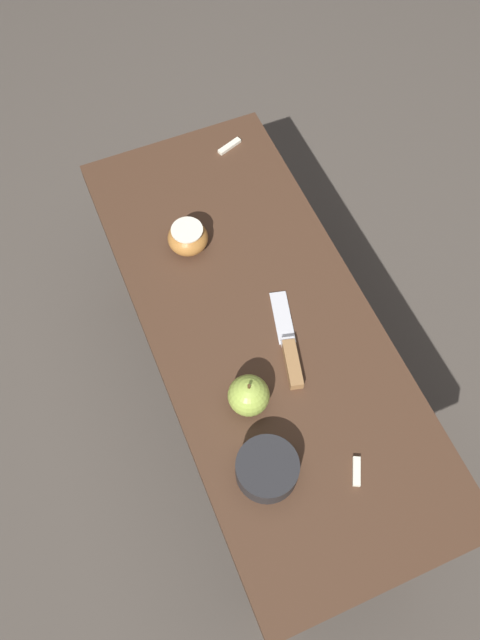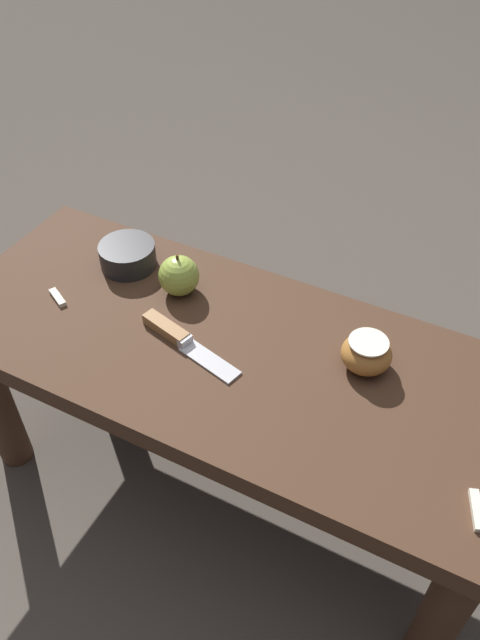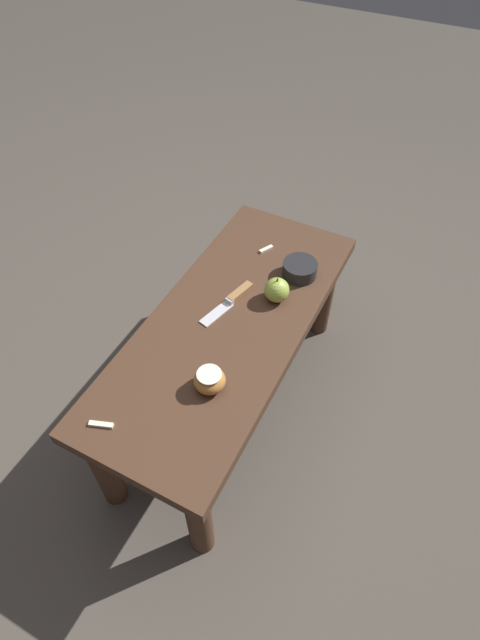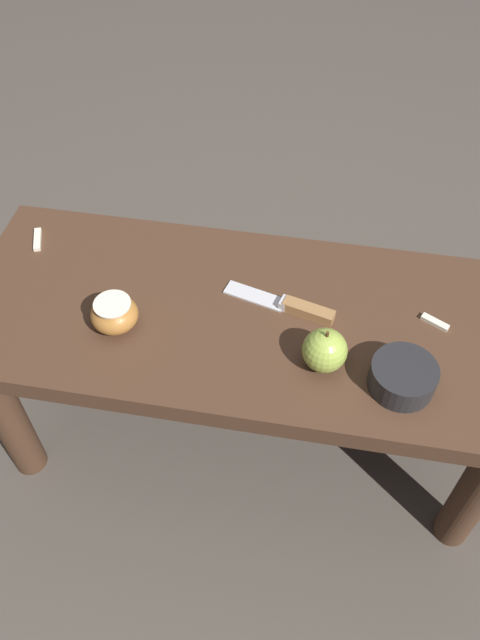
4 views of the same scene
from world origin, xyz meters
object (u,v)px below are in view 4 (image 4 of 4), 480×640
at_px(apple_whole, 325,350).
at_px(apple_cut, 114,314).
at_px(knife, 294,307).
at_px(bowl, 403,377).
at_px(wooden_bench, 246,341).

bearing_deg(apple_whole, apple_cut, 176.56).
xyz_separation_m(knife, bowl, (0.19, -0.13, 0.02)).
bearing_deg(bowl, wooden_bench, 158.43).
bearing_deg(apple_cut, wooden_bench, 16.44).
xyz_separation_m(wooden_bench, knife, (0.08, 0.02, 0.09)).
bearing_deg(wooden_bench, bowl, -21.57).
relative_size(wooden_bench, knife, 4.99).
bearing_deg(knife, apple_cut, 30.90).
relative_size(knife, bowl, 1.93).
distance_m(wooden_bench, apple_whole, 0.20).
xyz_separation_m(apple_whole, apple_cut, (-0.36, 0.02, -0.01)).
distance_m(apple_whole, bowl, 0.13).
bearing_deg(bowl, apple_whole, 170.64).
bearing_deg(knife, wooden_bench, 30.57).
bearing_deg(apple_cut, knife, 16.31).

